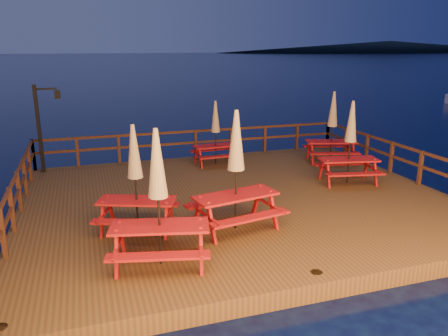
# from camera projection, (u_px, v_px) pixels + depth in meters

# --- Properties ---
(ground) EXTENTS (500.00, 500.00, 0.00)m
(ground) POSITION_uv_depth(u_px,v_px,m) (237.00, 210.00, 12.83)
(ground) COLOR black
(ground) RESTS_ON ground
(deck) EXTENTS (12.00, 10.00, 0.40)m
(deck) POSITION_uv_depth(u_px,v_px,m) (237.00, 203.00, 12.77)
(deck) COLOR #492F17
(deck) RESTS_ON ground
(deck_piles) EXTENTS (11.44, 9.44, 1.40)m
(deck_piles) POSITION_uv_depth(u_px,v_px,m) (237.00, 219.00, 12.91)
(deck_piles) COLOR #381F12
(deck_piles) RESTS_ON ground
(railing) EXTENTS (11.80, 9.75, 1.10)m
(railing) POSITION_uv_depth(u_px,v_px,m) (219.00, 157.00, 14.14)
(railing) COLOR #381F12
(railing) RESTS_ON deck
(lamp_post) EXTENTS (0.85, 0.18, 3.00)m
(lamp_post) POSITION_uv_depth(u_px,v_px,m) (43.00, 120.00, 14.79)
(lamp_post) COLOR black
(lamp_post) RESTS_ON deck
(headland_right) EXTENTS (230.40, 86.40, 7.00)m
(headland_right) POSITION_uv_depth(u_px,v_px,m) (390.00, 46.00, 277.25)
(headland_right) COLOR black
(headland_right) RESTS_ON ground
(picnic_table_0) EXTENTS (2.26, 2.01, 2.78)m
(picnic_table_0) POSITION_uv_depth(u_px,v_px,m) (158.00, 196.00, 8.46)
(picnic_table_0) COLOR maroon
(picnic_table_0) RESTS_ON deck
(picnic_table_1) EXTENTS (2.10, 1.84, 2.62)m
(picnic_table_1) POSITION_uv_depth(u_px,v_px,m) (350.00, 141.00, 13.67)
(picnic_table_1) COLOR maroon
(picnic_table_1) RESTS_ON deck
(picnic_table_2) EXTENTS (2.28, 1.99, 2.87)m
(picnic_table_2) POSITION_uv_depth(u_px,v_px,m) (236.00, 169.00, 10.14)
(picnic_table_2) COLOR maroon
(picnic_table_2) RESTS_ON deck
(picnic_table_3) EXTENTS (1.69, 1.41, 2.33)m
(picnic_table_3) POSITION_uv_depth(u_px,v_px,m) (216.00, 132.00, 15.93)
(picnic_table_3) COLOR maroon
(picnic_table_3) RESTS_ON deck
(picnic_table_4) EXTENTS (2.19, 2.01, 2.55)m
(picnic_table_4) POSITION_uv_depth(u_px,v_px,m) (135.00, 177.00, 10.09)
(picnic_table_4) COLOR maroon
(picnic_table_4) RESTS_ON deck
(picnic_table_5) EXTENTS (2.20, 1.98, 2.63)m
(picnic_table_5) POSITION_uv_depth(u_px,v_px,m) (332.00, 126.00, 16.20)
(picnic_table_5) COLOR maroon
(picnic_table_5) RESTS_ON deck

